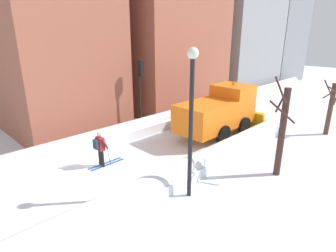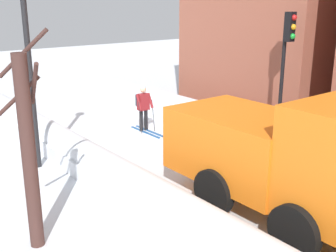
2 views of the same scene
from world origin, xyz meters
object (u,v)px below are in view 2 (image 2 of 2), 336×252
object	(u,v)px
skier	(143,105)
bare_tree_near	(28,150)
street_lamp	(28,49)
plow_truck	(288,157)
traffic_light_pole	(286,55)

from	to	relation	value
skier	bare_tree_near	xyz separation A→B (m)	(6.19, 5.08, 1.05)
street_lamp	plow_truck	bearing A→B (deg)	116.67
plow_truck	bare_tree_near	bearing A→B (deg)	-26.30
bare_tree_near	plow_truck	bearing A→B (deg)	153.70
bare_tree_near	street_lamp	bearing A→B (deg)	-111.94
traffic_light_pole	street_lamp	bearing A→B (deg)	-26.36
street_lamp	bare_tree_near	bearing A→B (deg)	68.06
plow_truck	traffic_light_pole	world-z (taller)	traffic_light_pole
traffic_light_pole	bare_tree_near	size ratio (longest dim) A/B	1.03
traffic_light_pole	street_lamp	world-z (taller)	street_lamp
skier	traffic_light_pole	bearing A→B (deg)	118.19
street_lamp	bare_tree_near	xyz separation A→B (m)	(1.63, 4.04, -1.45)
plow_truck	bare_tree_near	distance (m)	5.45
plow_truck	traffic_light_pole	size ratio (longest dim) A/B	1.34
street_lamp	bare_tree_near	size ratio (longest dim) A/B	1.29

